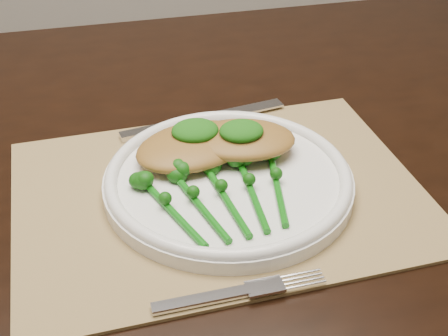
{
  "coord_description": "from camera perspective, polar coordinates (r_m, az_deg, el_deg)",
  "views": [
    {
      "loc": [
        0.11,
        -0.81,
        1.19
      ],
      "look_at": [
        0.2,
        -0.23,
        0.78
      ],
      "focal_mm": 50.0,
      "sensor_mm": 36.0,
      "label": 1
    }
  ],
  "objects": [
    {
      "name": "placemat",
      "position": [
        0.72,
        -0.44,
        -2.35
      ],
      "size": [
        0.5,
        0.39,
        0.0
      ],
      "primitive_type": "cube",
      "rotation": [
        0.0,
        0.0,
        0.11
      ],
      "color": "#967B4C",
      "rests_on": "dining_table"
    },
    {
      "name": "dinner_plate",
      "position": [
        0.72,
        0.4,
        -1.01
      ],
      "size": [
        0.29,
        0.29,
        0.03
      ],
      "color": "white",
      "rests_on": "placemat"
    },
    {
      "name": "knife",
      "position": [
        0.84,
        -3.3,
        4.17
      ],
      "size": [
        0.23,
        0.07,
        0.01
      ],
      "rotation": [
        0.0,
        0.0,
        0.24
      ],
      "color": "silver",
      "rests_on": "placemat"
    },
    {
      "name": "fork",
      "position": [
        0.6,
        2.49,
        -11.06
      ],
      "size": [
        0.17,
        0.03,
        0.01
      ],
      "rotation": [
        0.0,
        0.0,
        0.1
      ],
      "color": "silver",
      "rests_on": "placemat"
    },
    {
      "name": "chicken_fillet_left",
      "position": [
        0.74,
        -2.84,
        2.03
      ],
      "size": [
        0.17,
        0.14,
        0.03
      ],
      "primitive_type": "ellipsoid",
      "rotation": [
        0.0,
        0.0,
        0.37
      ],
      "color": "olive",
      "rests_on": "dinner_plate"
    },
    {
      "name": "chicken_fillet_right",
      "position": [
        0.74,
        1.61,
        2.63
      ],
      "size": [
        0.14,
        0.1,
        0.03
      ],
      "primitive_type": "ellipsoid",
      "rotation": [
        0.0,
        0.0,
        -0.12
      ],
      "color": "olive",
      "rests_on": "dinner_plate"
    },
    {
      "name": "pesto_dollop_left",
      "position": [
        0.74,
        -2.66,
        3.43
      ],
      "size": [
        0.06,
        0.05,
        0.02
      ],
      "primitive_type": "ellipsoid",
      "color": "#0E470A",
      "rests_on": "chicken_fillet_left"
    },
    {
      "name": "pesto_dollop_right",
      "position": [
        0.73,
        1.6,
        3.41
      ],
      "size": [
        0.05,
        0.04,
        0.02
      ],
      "primitive_type": "ellipsoid",
      "color": "#0E470A",
      "rests_on": "chicken_fillet_right"
    },
    {
      "name": "broccolini_bundle",
      "position": [
        0.67,
        0.31,
        -3.06
      ],
      "size": [
        0.17,
        0.18,
        0.04
      ],
      "rotation": [
        0.0,
        0.0,
        0.2
      ],
      "color": "#0C5C0C",
      "rests_on": "dinner_plate"
    }
  ]
}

